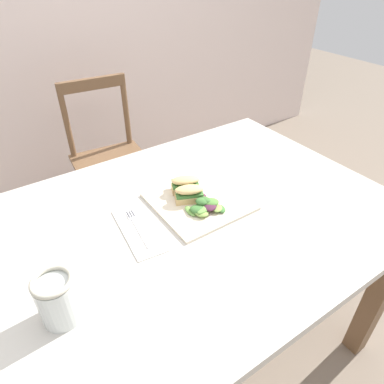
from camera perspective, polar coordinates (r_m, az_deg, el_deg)
name	(u,v)px	position (r m, az deg, el deg)	size (l,w,h in m)	color
dining_table	(189,243)	(1.18, -0.52, -8.40)	(1.35, 0.95, 0.74)	#BCB7AD
chair_wooden_far	(110,159)	(2.03, -13.36, 5.30)	(0.44, 0.44, 0.87)	brown
plate_lunch	(199,201)	(1.16, 1.12, -1.56)	(0.29, 0.29, 0.01)	beige
sandwich_half_front	(189,193)	(1.14, -0.44, -0.21)	(0.11, 0.09, 0.06)	#DBB270
sandwich_half_back	(185,184)	(1.18, -1.09, 1.35)	(0.11, 0.09, 0.06)	#DBB270
salad_mixed_greens	(205,206)	(1.10, 2.11, -2.28)	(0.12, 0.13, 0.04)	#3D7033
napkin_folded	(139,230)	(1.06, -8.76, -6.16)	(0.10, 0.25, 0.00)	silver
fork_on_napkin	(137,225)	(1.07, -9.08, -5.46)	(0.04, 0.19, 0.00)	silver
mason_jar_iced_tea	(58,301)	(0.86, -21.15, -16.34)	(0.09, 0.09, 0.13)	#C67528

